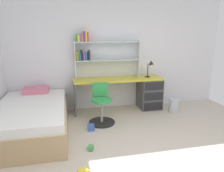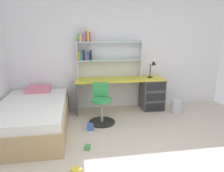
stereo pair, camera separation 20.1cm
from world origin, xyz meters
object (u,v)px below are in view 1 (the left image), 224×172
swivel_chair (101,108)px  toy_block_green_2 (91,148)px  bookshelf_hutch (98,51)px  desk (141,91)px  bed_platform (32,118)px  waste_bin (174,105)px  desk_lamp (151,66)px  toy_block_blue_1 (91,127)px

swivel_chair → toy_block_green_2: 1.08m
bookshelf_hutch → toy_block_green_2: bookshelf_hutch is taller
swivel_chair → bookshelf_hutch: bearing=86.0°
desk → bed_platform: (-2.34, -0.76, -0.16)m
bed_platform → waste_bin: bearing=7.5°
desk → swivel_chair: size_ratio=2.55×
desk_lamp → waste_bin: bearing=-35.9°
desk_lamp → toy_block_blue_1: 2.01m
bed_platform → waste_bin: size_ratio=6.96×
bed_platform → toy_block_blue_1: size_ratio=18.05×
swivel_chair → toy_block_green_2: size_ratio=10.00×
bed_platform → toy_block_blue_1: bearing=-9.0°
desk → toy_block_blue_1: bearing=-144.7°
bookshelf_hutch → bed_platform: (-1.35, -0.90, -1.10)m
bookshelf_hutch → waste_bin: bookshelf_hutch is taller
desk_lamp → swivel_chair: desk_lamp is taller
swivel_chair → toy_block_blue_1: (-0.25, -0.31, -0.26)m
swivel_chair → bed_platform: size_ratio=0.39×
waste_bin → toy_block_green_2: waste_bin is taller
waste_bin → toy_block_blue_1: waste_bin is taller
desk → toy_block_blue_1: desk is taller
bookshelf_hutch → swivel_chair: bookshelf_hutch is taller
toy_block_blue_1 → desk: bearing=35.3°
desk_lamp → waste_bin: desk_lamp is taller
swivel_chair → waste_bin: swivel_chair is taller
bed_platform → toy_block_green_2: bed_platform is taller
swivel_chair → bed_platform: swivel_chair is taller
swivel_chair → toy_block_blue_1: 0.47m
toy_block_green_2 → swivel_chair: bearing=71.2°
bookshelf_hutch → waste_bin: bearing=-16.5°
desk_lamp → toy_block_green_2: bearing=-135.4°
waste_bin → toy_block_green_2: 2.42m
desk → desk_lamp: size_ratio=5.28×
desk_lamp → toy_block_blue_1: bearing=-149.3°
bed_platform → toy_block_blue_1: (1.04, -0.17, -0.21)m
bed_platform → waste_bin: bed_platform is taller
bookshelf_hutch → toy_block_blue_1: (-0.30, -1.06, -1.31)m
desk → toy_block_blue_1: size_ratio=17.75×
desk → swivel_chair: (-1.05, -0.61, -0.11)m
desk → bed_platform: size_ratio=0.98×
bookshelf_hutch → toy_block_blue_1: size_ratio=12.90×
desk → desk_lamp: 0.62m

